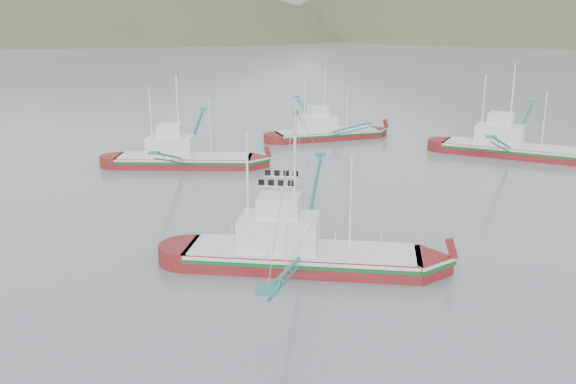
# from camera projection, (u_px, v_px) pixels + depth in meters

# --- Properties ---
(ground) EXTENTS (1200.00, 1200.00, 0.00)m
(ground) POSITION_uv_depth(u_px,v_px,m) (277.00, 264.00, 41.93)
(ground) COLOR slate
(ground) RESTS_ON ground
(main_boat) EXTENTS (15.05, 27.19, 11.00)m
(main_boat) POSITION_uv_depth(u_px,v_px,m) (298.00, 244.00, 40.94)
(main_boat) COLOR maroon
(main_boat) RESTS_ON ground
(bg_boat_right) EXTENTS (15.78, 26.73, 11.24)m
(bg_boat_right) POSITION_uv_depth(u_px,v_px,m) (512.00, 137.00, 72.58)
(bg_boat_right) COLOR maroon
(bg_boat_right) RESTS_ON ground
(bg_boat_far) EXTENTS (13.92, 23.05, 9.86)m
(bg_boat_far) POSITION_uv_depth(u_px,v_px,m) (327.00, 124.00, 82.45)
(bg_boat_far) COLOR maroon
(bg_boat_far) RESTS_ON ground
(bg_boat_left) EXTENTS (14.56, 25.83, 10.48)m
(bg_boat_left) POSITION_uv_depth(u_px,v_px,m) (182.00, 153.00, 67.90)
(bg_boat_left) COLOR maroon
(bg_boat_left) RESTS_ON ground
(headland_left) EXTENTS (448.00, 308.00, 210.00)m
(headland_left) POSITION_uv_depth(u_px,v_px,m) (72.00, 38.00, 406.50)
(headland_left) COLOR #374C27
(headland_left) RESTS_ON ground
(ridge_distant) EXTENTS (960.00, 400.00, 240.00)m
(ridge_distant) POSITION_uv_depth(u_px,v_px,m) (394.00, 30.00, 573.82)
(ridge_distant) COLOR slate
(ridge_distant) RESTS_ON ground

